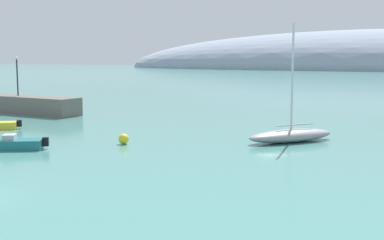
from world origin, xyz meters
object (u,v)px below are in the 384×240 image
mooring_buoy_yellow (124,139)px  motorboat_teal_alongside_breakwater (17,144)px  harbor_lamp_post (17,72)px  sailboat_grey_near_shore (291,135)px

mooring_buoy_yellow → motorboat_teal_alongside_breakwater: bearing=-140.6°
motorboat_teal_alongside_breakwater → harbor_lamp_post: 25.73m
mooring_buoy_yellow → harbor_lamp_post: 27.24m
mooring_buoy_yellow → sailboat_grey_near_shore: bearing=27.5°
sailboat_grey_near_shore → motorboat_teal_alongside_breakwater: sailboat_grey_near_shore is taller
harbor_lamp_post → sailboat_grey_near_shore: bearing=-12.3°
mooring_buoy_yellow → harbor_lamp_post: size_ratio=0.18×
sailboat_grey_near_shore → mooring_buoy_yellow: 13.49m
sailboat_grey_near_shore → motorboat_teal_alongside_breakwater: (-18.13, -11.29, -0.17)m
sailboat_grey_near_shore → motorboat_teal_alongside_breakwater: bearing=-15.7°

